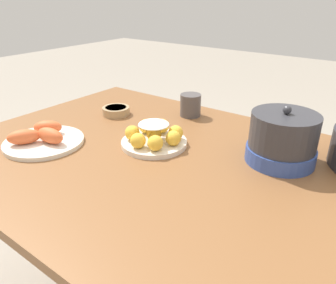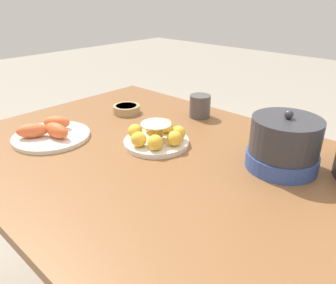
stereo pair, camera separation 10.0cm
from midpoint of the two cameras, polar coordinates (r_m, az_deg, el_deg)
name	(u,v)px [view 1 (the left image)]	position (r m, az deg, el deg)	size (l,w,h in m)	color
dining_table	(183,188)	(1.00, -0.25, -8.14)	(1.50, 0.95, 0.74)	brown
cake_plate	(154,137)	(1.06, -5.09, 0.87)	(0.21, 0.21, 0.08)	silver
sauce_bowl	(116,111)	(1.35, -11.15, 5.35)	(0.11, 0.11, 0.03)	tan
seafood_platter	(43,138)	(1.16, -23.33, 0.53)	(0.26, 0.26, 0.06)	silver
cup_far	(190,105)	(1.31, 1.76, 6.39)	(0.08, 0.08, 0.09)	#4C4747
warming_pot	(282,139)	(0.98, 16.61, 0.48)	(0.20, 0.20, 0.17)	#334C99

